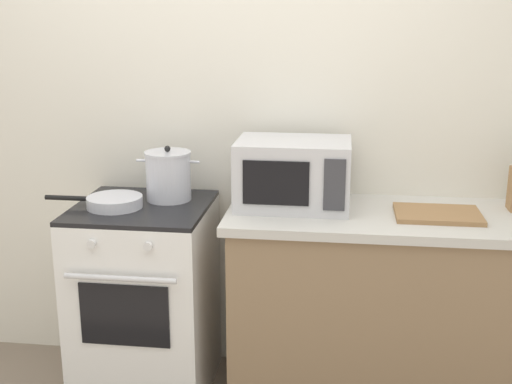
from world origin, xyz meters
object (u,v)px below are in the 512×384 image
stock_pot (168,176)px  cutting_board (438,214)px  microwave (293,173)px  stove (146,299)px  frying_pan (113,202)px

stock_pot → cutting_board: (1.20, -0.11, -0.10)m
microwave → cutting_board: microwave is taller
stock_pot → stove: bearing=-133.3°
stove → frying_pan: size_ratio=2.06×
stove → stock_pot: (0.10, 0.11, 0.57)m
frying_pan → microwave: bearing=9.1°
frying_pan → cutting_board: (1.42, 0.05, -0.02)m
stove → stock_pot: size_ratio=3.10×
cutting_board → stove: bearing=-180.0°
stove → frying_pan: bearing=-156.7°
microwave → cutting_board: size_ratio=1.39×
cutting_board → microwave: bearing=172.9°
stove → stock_pot: stock_pot is taller
frying_pan → microwave: (0.79, 0.13, 0.12)m
microwave → stove: bearing=-173.4°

